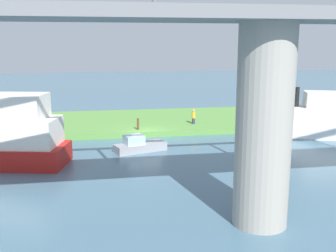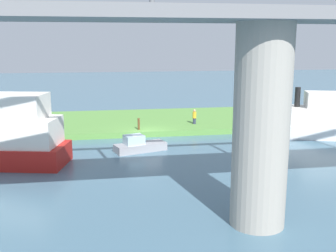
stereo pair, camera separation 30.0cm
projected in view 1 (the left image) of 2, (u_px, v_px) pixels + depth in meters
The scene contains 8 objects.
ground_plane at pixel (147, 137), 35.10m from camera, with size 160.00×160.00×0.00m, color #476B7F.
grassy_bank at pixel (139, 122), 40.84m from camera, with size 80.00×12.00×0.50m, color #5B9342.
bridge_pylon at pixel (264, 127), 17.57m from camera, with size 2.45×2.45×8.94m, color #9E998E.
bridge_span at pixel (269, 9), 16.58m from camera, with size 62.79×4.30×3.25m.
person_on_bank at pixel (193, 117), 38.33m from camera, with size 0.50×0.50×1.39m.
mooring_post at pixel (138, 124), 35.76m from camera, with size 0.20×0.20×1.03m, color brown.
motorboat_white at pixel (319, 119), 35.04m from camera, with size 8.92×5.31×4.32m.
motorboat_red at pixel (139, 145), 30.54m from camera, with size 4.12×2.51×1.29m.
Camera 1 is at (4.07, 33.98, 8.10)m, focal length 43.31 mm.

